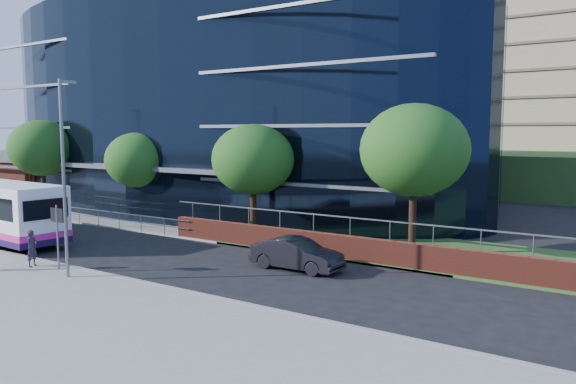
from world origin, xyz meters
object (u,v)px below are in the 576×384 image
Objects in this scene: brick_pavilion at (31,177)px; tree_far_d at (414,150)px; tree_far_c at (253,160)px; parked_car at (297,254)px; street_sign at (57,223)px; pedestrian at (32,248)px; tree_far_b at (138,160)px; tree_far_a at (42,148)px; streetlight_east at (64,172)px.

brick_pavilion is 1.16× the size of tree_far_d.
tree_far_c reaches higher than parked_car.
parked_car is at bearing 36.46° from street_sign.
pedestrian is (-3.87, -10.96, -3.57)m from tree_far_c.
tree_far_c is (10.00, -0.50, 0.33)m from tree_far_b.
tree_far_a reaches higher than brick_pavilion.
street_sign is 0.46× the size of tree_far_b.
tree_far_a is at bearing -26.55° from brick_pavilion.
brick_pavilion is 1.32× the size of tree_far_c.
streetlight_east reaches higher than tree_far_c.
tree_far_a is 0.87× the size of streetlight_east.
streetlight_east is (-1.00, -11.17, -0.10)m from tree_far_c.
tree_far_c is 11.22m from streetlight_east.
pedestrian is (-1.37, -0.37, -1.18)m from street_sign.
pedestrian is (25.14, -15.46, -0.97)m from brick_pavilion.
tree_far_a is at bearing 149.54° from streetlight_east.
street_sign is 1.85m from pedestrian.
tree_far_b is at bearing 72.16° from parked_car.
tree_far_b is at bearing 124.08° from street_sign.
tree_far_d reaches higher than parked_car.
tree_far_c is 8.26m from parked_car.
parked_car is at bearing -17.41° from tree_far_b.
street_sign is 0.66× the size of parked_car.
brick_pavilion reaches higher than street_sign.
streetlight_east reaches higher than tree_far_b.
tree_far_d is 15.77m from streetlight_east.
streetlight_east is (-10.00, -12.17, -0.75)m from tree_far_d.
tree_far_c is 4.00× the size of pedestrian.
parked_car is (5.80, -4.45, -3.84)m from tree_far_c.
street_sign is at bearing 126.02° from parked_car.
brick_pavilion is 5.28× the size of pedestrian.
brick_pavilion is at bearing 150.35° from street_sign.
street_sign is 2.80m from streetlight_east.
street_sign reaches higher than pedestrian.
brick_pavilion is at bearing 75.14° from parked_car.
brick_pavilion is 30.49m from street_sign.
tree_far_d is (38.00, -3.50, 3.25)m from brick_pavilion.
street_sign reaches higher than parked_car.
tree_far_d is at bearing 45.22° from street_sign.
tree_far_c is 0.87× the size of tree_far_d.
tree_far_c is at bearing 84.89° from streetlight_east.
brick_pavilion is 3.07× the size of street_sign.
pedestrian is at bearing -109.42° from tree_far_c.
streetlight_east is at bearing -112.41° from pedestrian.
tree_far_d is (29.00, 1.00, 0.33)m from tree_far_a.
tree_far_d is at bearing -30.83° from parked_car.
brick_pavilion is at bearing 168.12° from tree_far_b.
pedestrian reaches higher than parked_car.
tree_far_a is at bearing 79.77° from parked_car.
streetlight_east is 4.91× the size of pedestrian.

